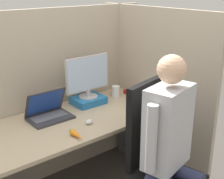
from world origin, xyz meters
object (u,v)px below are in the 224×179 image
carrot_toy (77,135)px  coffee_mug (116,91)px  laptop (49,113)px  office_chair (156,160)px  person (172,143)px  monitor (88,76)px  stapler (129,93)px  paper_box (88,100)px

carrot_toy → coffee_mug: 0.89m
laptop → office_chair: bearing=-65.2°
person → carrot_toy: bearing=122.8°
person → monitor: bearing=85.3°
stapler → carrot_toy: bearing=-154.5°
monitor → office_chair: size_ratio=0.40×
carrot_toy → person: 0.67m
monitor → office_chair: 0.99m
laptop → person: size_ratio=0.25×
laptop → office_chair: office_chair is taller
stapler → person: bearing=-118.4°
paper_box → stapler: (0.45, -0.06, -0.01)m
carrot_toy → office_chair: bearing=-45.4°
monitor → carrot_toy: 0.71m
monitor → person: bearing=-94.7°
paper_box → office_chair: office_chair is taller
coffee_mug → person: bearing=-111.0°
paper_box → carrot_toy: 0.67m
laptop → carrot_toy: 0.43m
laptop → stapler: size_ratio=2.73×
stapler → coffee_mug: bearing=163.6°
laptop → stapler: (0.89, -0.00, -0.03)m
paper_box → monitor: bearing=90.0°
monitor → laptop: bearing=-171.9°
carrot_toy → coffee_mug: coffee_mug is taller
monitor → stapler: 0.52m
stapler → coffee_mug: (-0.14, 0.04, 0.03)m
paper_box → coffee_mug: coffee_mug is taller
paper_box → coffee_mug: size_ratio=2.64×
stapler → person: person is taller
person → laptop: bearing=109.5°
office_chair → coffee_mug: bearing=67.5°
paper_box → monitor: (-0.00, 0.00, 0.23)m
office_chair → paper_box: bearing=86.7°
stapler → office_chair: 0.99m
paper_box → stapler: 0.46m
stapler → office_chair: (-0.50, -0.83, -0.17)m
monitor → laptop: monitor is taller
person → office_chair: bearing=77.6°
monitor → carrot_toy: monitor is taller
carrot_toy → stapler: bearing=25.5°
paper_box → coffee_mug: bearing=-4.2°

